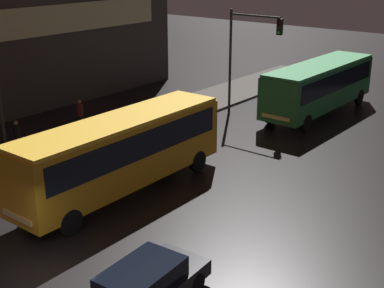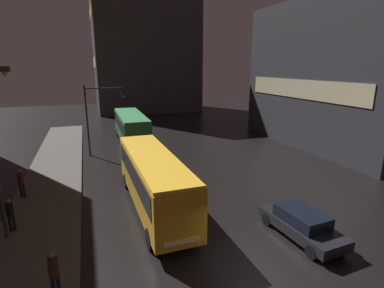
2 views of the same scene
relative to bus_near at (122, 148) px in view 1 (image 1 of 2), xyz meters
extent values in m
plane|color=black|center=(2.95, -6.51, -2.03)|extent=(120.00, 120.00, 0.00)
cube|color=#56514C|center=(-6.05, 3.49, -1.95)|extent=(4.00, 48.00, 0.15)
cube|color=beige|center=(-12.82, 4.84, 3.66)|extent=(0.24, 21.66, 1.80)
cube|color=orange|center=(0.00, 0.00, -0.19)|extent=(2.45, 10.41, 2.58)
cube|color=black|center=(0.00, 0.00, 0.35)|extent=(2.50, 9.58, 1.10)
cube|color=yellow|center=(0.00, 0.00, 1.18)|extent=(2.40, 10.20, 0.16)
cube|color=#F4CC72|center=(0.06, -5.21, -1.08)|extent=(1.63, 0.12, 0.20)
cylinder|color=black|center=(1.11, -3.77, -1.53)|extent=(0.26, 1.00, 1.00)
cylinder|color=black|center=(-1.01, -3.80, -1.53)|extent=(0.26, 1.00, 1.00)
cylinder|color=black|center=(1.01, 3.80, -1.53)|extent=(0.26, 1.00, 1.00)
cylinder|color=black|center=(-1.11, 3.78, -1.53)|extent=(0.26, 1.00, 1.00)
cube|color=#236B38|center=(1.08, 16.06, -0.24)|extent=(2.63, 10.35, 2.47)
cube|color=black|center=(1.08, 16.06, 0.25)|extent=(2.69, 9.52, 1.10)
cube|color=#399252|center=(1.08, 16.06, 1.08)|extent=(2.58, 10.14, 0.16)
cube|color=#F4CC72|center=(1.03, 10.88, -1.08)|extent=(1.78, 0.12, 0.20)
cylinder|color=black|center=(2.21, 12.29, -1.53)|extent=(0.26, 1.00, 1.00)
cylinder|color=black|center=(-0.12, 12.31, -1.53)|extent=(0.26, 1.00, 1.00)
cylinder|color=black|center=(2.29, 19.81, -1.53)|extent=(0.26, 1.00, 1.00)
cylinder|color=black|center=(-0.05, 19.83, -1.53)|extent=(0.26, 1.00, 1.00)
cube|color=black|center=(6.13, -5.28, -0.93)|extent=(1.70, 2.58, 0.59)
cylinder|color=black|center=(6.83, -3.68, -1.71)|extent=(0.25, 0.65, 0.64)
cylinder|color=black|center=(5.21, -3.79, -1.71)|extent=(0.25, 0.65, 0.64)
cylinder|color=black|center=(-7.34, -0.21, -1.48)|extent=(0.14, 0.14, 0.80)
cylinder|color=black|center=(-7.16, -0.21, -1.48)|extent=(0.14, 0.14, 0.80)
cylinder|color=black|center=(-7.25, -0.21, -0.74)|extent=(0.41, 0.41, 0.67)
sphere|color=#8C664C|center=(-7.25, -0.21, -0.30)|extent=(0.22, 0.22, 0.22)
cylinder|color=black|center=(-7.57, 4.01, -1.44)|extent=(0.14, 0.14, 0.88)
cylinder|color=black|center=(-7.39, 4.01, -1.44)|extent=(0.14, 0.14, 0.88)
cylinder|color=#4C191E|center=(-7.48, 4.01, -0.63)|extent=(0.45, 0.45, 0.73)
sphere|color=#8C664C|center=(-7.48, 4.01, -0.15)|extent=(0.22, 0.22, 0.22)
cylinder|color=#2D2D2D|center=(-3.32, 12.58, 1.22)|extent=(0.16, 0.16, 6.49)
cylinder|color=#2D2D2D|center=(-1.65, 12.58, 4.17)|extent=(3.34, 0.12, 0.12)
cube|color=black|center=(0.02, 12.58, 3.67)|extent=(0.30, 0.24, 0.90)
sphere|color=#390706|center=(0.02, 12.44, 3.95)|extent=(0.18, 0.18, 0.18)
sphere|color=#3B2B07|center=(0.02, 12.44, 3.67)|extent=(0.18, 0.18, 0.18)
sphere|color=green|center=(0.02, 12.44, 3.39)|extent=(0.18, 0.18, 0.18)
camera|label=1|loc=(15.25, -14.43, 7.65)|focal=50.00mm
camera|label=2|loc=(-3.24, -15.86, 6.11)|focal=28.00mm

